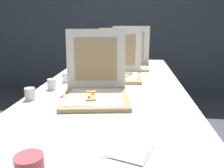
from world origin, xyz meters
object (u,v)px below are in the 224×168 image
(table, at_px, (112,92))
(pizza_box_front, at_px, (96,89))
(cup_white_far, at_px, (85,69))
(napkin_pile, at_px, (125,148))
(pizza_box_middle, at_px, (118,70))
(pizza_box_back, at_px, (130,61))
(cup_white_mid, at_px, (67,77))
(cup_white_near_left, at_px, (30,94))
(cup_white_near_center, at_px, (52,84))

(table, height_order, pizza_box_front, pizza_box_front)
(table, bearing_deg, cup_white_far, 124.63)
(cup_white_far, bearing_deg, napkin_pile, -71.71)
(pizza_box_middle, bearing_deg, cup_white_far, 159.65)
(table, bearing_deg, pizza_box_back, 81.02)
(pizza_box_front, distance_m, napkin_pile, 0.56)
(pizza_box_middle, height_order, cup_white_mid, pizza_box_middle)
(pizza_box_front, height_order, cup_white_far, pizza_box_front)
(pizza_box_back, xyz_separation_m, napkin_pile, (0.02, -1.48, -0.05))
(napkin_pile, bearing_deg, cup_white_near_left, 139.79)
(table, relative_size, pizza_box_middle, 5.00)
(cup_white_near_left, bearing_deg, pizza_box_middle, 52.75)
(pizza_box_back, bearing_deg, cup_white_mid, -123.99)
(table, relative_size, napkin_pile, 12.08)
(cup_white_near_left, bearing_deg, cup_white_mid, 77.35)
(pizza_box_front, xyz_separation_m, cup_white_near_center, (-0.31, 0.15, -0.02))
(cup_white_mid, relative_size, cup_white_far, 1.00)
(cup_white_mid, distance_m, cup_white_far, 0.31)
(pizza_box_middle, relative_size, cup_white_far, 6.76)
(pizza_box_front, height_order, pizza_box_back, same)
(table, xyz_separation_m, cup_white_near_left, (-0.42, -0.33, 0.08))
(pizza_box_back, distance_m, napkin_pile, 1.48)
(cup_white_far, xyz_separation_m, cup_white_near_left, (-0.16, -0.70, 0.00))
(napkin_pile, bearing_deg, pizza_box_middle, 95.31)
(napkin_pile, bearing_deg, cup_white_near_center, 126.56)
(cup_white_near_left, bearing_deg, napkin_pile, -40.21)
(pizza_box_middle, xyz_separation_m, pizza_box_back, (0.08, 0.42, 0.00))
(pizza_box_front, bearing_deg, cup_white_mid, 120.26)
(table, bearing_deg, pizza_box_front, -103.49)
(cup_white_mid, bearing_deg, cup_white_near_center, -101.48)
(cup_white_mid, bearing_deg, pizza_box_front, -51.86)
(table, height_order, napkin_pile, napkin_pile)
(pizza_box_middle, distance_m, pizza_box_back, 0.43)
(pizza_box_middle, height_order, pizza_box_back, pizza_box_back)
(table, xyz_separation_m, cup_white_mid, (-0.33, 0.08, 0.08))
(table, height_order, cup_white_mid, cup_white_mid)
(cup_white_mid, relative_size, cup_white_near_left, 1.00)
(table, bearing_deg, napkin_pile, -80.92)
(cup_white_mid, height_order, napkin_pile, cup_white_mid)
(cup_white_near_left, distance_m, napkin_pile, 0.72)
(table, height_order, cup_white_far, cup_white_far)
(cup_white_near_center, height_order, cup_white_near_left, same)
(pizza_box_middle, relative_size, cup_white_mid, 6.76)
(pizza_box_back, relative_size, cup_white_near_center, 5.62)
(cup_white_far, bearing_deg, pizza_box_back, 40.20)
(pizza_box_front, xyz_separation_m, cup_white_near_left, (-0.36, -0.06, -0.02))
(napkin_pile, bearing_deg, table, 99.08)
(cup_white_mid, bearing_deg, cup_white_far, 76.06)
(cup_white_far, height_order, napkin_pile, cup_white_far)
(cup_white_mid, distance_m, napkin_pile, 0.98)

